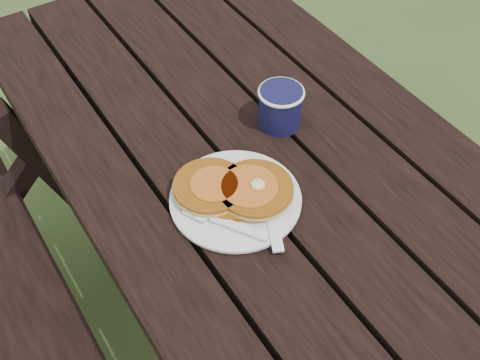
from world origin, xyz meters
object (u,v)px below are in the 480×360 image
pancake_stack (234,189)px  plate (236,200)px  picnic_table (294,305)px  coffee_cup (281,105)px

pancake_stack → plate: bearing=-106.0°
picnic_table → pancake_stack: bearing=145.1°
picnic_table → plate: bearing=149.1°
plate → coffee_cup: coffee_cup is taller
picnic_table → coffee_cup: (0.07, 0.20, 0.43)m
picnic_table → coffee_cup: size_ratio=19.00×
pancake_stack → coffee_cup: 0.22m
pancake_stack → coffee_cup: size_ratio=2.16×
picnic_table → coffee_cup: bearing=69.4°
picnic_table → plate: plate is taller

